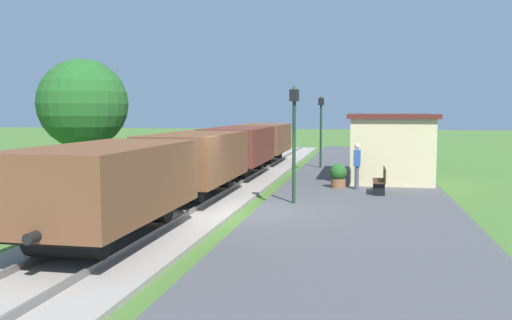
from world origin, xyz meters
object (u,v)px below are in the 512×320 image
tree_trackside_mid (83,104)px  lamp_post_far (321,118)px  bench_near_hut (381,180)px  bench_down_platform (376,159)px  tree_trackside_far (84,102)px  station_hut (389,146)px  freight_train (220,154)px  lamp_post_near (294,122)px  person_waiting (357,164)px  potted_planter (338,175)px

tree_trackside_mid → lamp_post_far: bearing=46.0°
bench_near_hut → tree_trackside_mid: size_ratio=0.29×
bench_down_platform → tree_trackside_far: 14.85m
station_hut → bench_down_platform: 4.31m
freight_train → lamp_post_near: bearing=-51.0°
bench_near_hut → lamp_post_far: lamp_post_far is taller
station_hut → tree_trackside_far: (-14.67, 0.92, 1.96)m
station_hut → lamp_post_far: bearing=129.1°
person_waiting → tree_trackside_far: bearing=-15.3°
lamp_post_far → tree_trackside_mid: (-8.41, -8.72, 0.61)m
person_waiting → potted_planter: 0.86m
potted_planter → lamp_post_near: (-1.22, -3.78, 2.08)m
tree_trackside_mid → tree_trackside_far: size_ratio=0.99×
tree_trackside_mid → bench_down_platform: bearing=38.6°
tree_trackside_far → bench_down_platform: bearing=13.0°
person_waiting → potted_planter: bearing=-14.4°
bench_down_platform → potted_planter: potted_planter is taller
freight_train → lamp_post_near: size_ratio=7.03×
lamp_post_near → tree_trackside_mid: (-8.41, 2.31, 0.61)m
freight_train → tree_trackside_far: 8.92m
bench_near_hut → tree_trackside_mid: (-11.18, -0.33, 2.69)m
potted_planter → lamp_post_far: (-1.22, 7.25, 2.08)m
bench_down_platform → lamp_post_near: bearing=-103.8°
freight_train → bench_near_hut: freight_train is taller
potted_planter → lamp_post_far: bearing=99.6°
station_hut → bench_down_platform: bearing=96.4°
bench_near_hut → tree_trackside_far: tree_trackside_far is taller
station_hut → potted_planter: station_hut is taller
lamp_post_near → potted_planter: bearing=72.1°
station_hut → bench_near_hut: (-0.47, -4.41, -0.93)m
bench_down_platform → potted_planter: 7.62m
person_waiting → lamp_post_near: bearing=64.8°
freight_train → bench_down_platform: freight_train is taller
station_hut → bench_down_platform: station_hut is taller
potted_planter → lamp_post_far: 7.64m
bench_near_hut → station_hut: bearing=83.9°
station_hut → tree_trackside_far: bearing=176.4°
bench_down_platform → station_hut: bearing=-83.6°
freight_train → bench_down_platform: (6.33, 6.85, -0.68)m
bench_down_platform → freight_train: bearing=-132.8°
bench_down_platform → lamp_post_far: 3.47m
station_hut → potted_planter: (-2.01, -3.28, -0.93)m
lamp_post_far → bench_down_platform: bearing=4.4°
bench_near_hut → person_waiting: person_waiting is taller
tree_trackside_far → tree_trackside_mid: bearing=-61.9°
station_hut → lamp_post_near: (-3.24, -7.05, 1.15)m
potted_planter → bench_near_hut: bearing=-36.2°
freight_train → potted_planter: freight_train is taller
lamp_post_near → tree_trackside_far: tree_trackside_far is taller
person_waiting → potted_planter: person_waiting is taller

